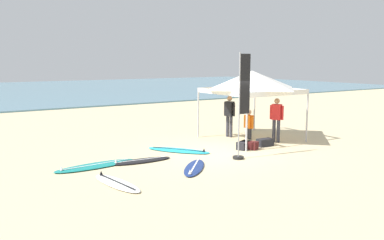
{
  "coord_description": "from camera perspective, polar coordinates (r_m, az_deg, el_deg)",
  "views": [
    {
      "loc": [
        -8.12,
        -10.68,
        3.12
      ],
      "look_at": [
        -0.49,
        1.26,
        1.0
      ],
      "focal_mm": 36.9,
      "sensor_mm": 36.0,
      "label": 1
    }
  ],
  "objects": [
    {
      "name": "surfboard_cyan",
      "position": [
        13.82,
        -1.95,
        -4.39
      ],
      "size": [
        1.87,
        2.25,
        0.19
      ],
      "color": "#23B2CC",
      "rests_on": "ground"
    },
    {
      "name": "person_orange",
      "position": [
        16.03,
        8.2,
        -0.42
      ],
      "size": [
        0.23,
        0.55,
        1.2
      ],
      "color": "#2D2D33",
      "rests_on": "ground"
    },
    {
      "name": "surfboard_teal",
      "position": [
        12.18,
        -13.78,
        -6.41
      ],
      "size": [
        2.56,
        0.89,
        0.19
      ],
      "color": "#19847F",
      "rests_on": "ground"
    },
    {
      "name": "sea",
      "position": [
        44.94,
        -22.14,
        3.97
      ],
      "size": [
        80.0,
        36.0,
        0.1
      ],
      "primitive_type": "cube",
      "color": "#568499",
      "rests_on": "ground"
    },
    {
      "name": "gear_bag_on_sand",
      "position": [
        14.25,
        7.52,
        -3.64
      ],
      "size": [
        0.68,
        0.52,
        0.28
      ],
      "primitive_type": "cube",
      "rotation": [
        0.0,
        0.0,
        0.38
      ],
      "color": "#232328",
      "rests_on": "ground"
    },
    {
      "name": "person_black",
      "position": [
        16.32,
        5.43,
        0.97
      ],
      "size": [
        0.3,
        0.54,
        1.71
      ],
      "color": "#383842",
      "rests_on": "ground"
    },
    {
      "name": "person_red",
      "position": [
        15.56,
        12.12,
        0.45
      ],
      "size": [
        0.36,
        0.5,
        1.71
      ],
      "color": "#383842",
      "rests_on": "ground"
    },
    {
      "name": "ground_plane",
      "position": [
        13.78,
        4.55,
        -4.61
      ],
      "size": [
        80.0,
        80.0,
        0.0
      ],
      "primitive_type": "plane",
      "color": "beige"
    },
    {
      "name": "surfboard_navy",
      "position": [
        11.62,
        0.32,
        -6.88
      ],
      "size": [
        1.67,
        1.79,
        0.19
      ],
      "color": "navy",
      "rests_on": "ground"
    },
    {
      "name": "surfboard_white",
      "position": [
        10.38,
        -10.83,
        -8.92
      ],
      "size": [
        0.83,
        2.05,
        0.19
      ],
      "color": "white",
      "rests_on": "ground"
    },
    {
      "name": "gear_bag_by_pole",
      "position": [
        14.29,
        8.26,
        -3.62
      ],
      "size": [
        0.54,
        0.68,
        0.28
      ],
      "primitive_type": "cube",
      "rotation": [
        0.0,
        0.0,
        2.0
      ],
      "color": "#4C1919",
      "rests_on": "ground"
    },
    {
      "name": "canopy_tent",
      "position": [
        15.77,
        8.64,
        5.75
      ],
      "size": [
        3.16,
        3.16,
        2.75
      ],
      "color": "#B7B7BC",
      "rests_on": "ground"
    },
    {
      "name": "banner_flag",
      "position": [
        12.65,
        7.22,
        1.42
      ],
      "size": [
        0.6,
        0.36,
        3.4
      ],
      "color": "#99999E",
      "rests_on": "ground"
    },
    {
      "name": "surfboard_black",
      "position": [
        12.49,
        -7.41,
        -5.86
      ],
      "size": [
        2.01,
        0.66,
        0.19
      ],
      "color": "black",
      "rests_on": "ground"
    },
    {
      "name": "gear_bag_near_tent",
      "position": [
        14.85,
        10.5,
        -3.21
      ],
      "size": [
        0.62,
        0.35,
        0.28
      ],
      "primitive_type": "cube",
      "rotation": [
        0.0,
        0.0,
        3.09
      ],
      "color": "#232328",
      "rests_on": "ground"
    }
  ]
}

